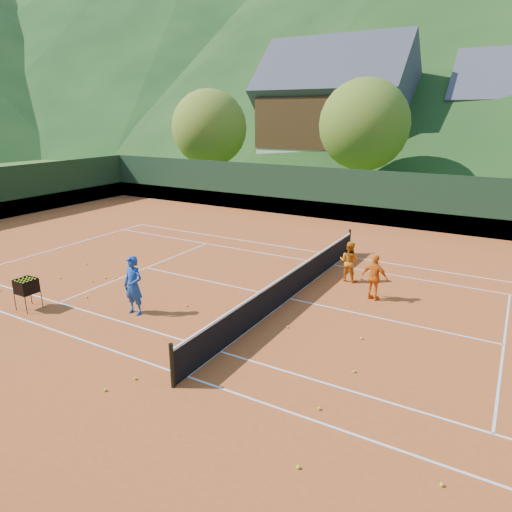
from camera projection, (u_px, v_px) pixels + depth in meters
The scene contains 31 objects.
ground at pixel (289, 299), 15.29m from camera, with size 400.00×400.00×0.00m, color #33551A.
clay_court at pixel (289, 299), 15.29m from camera, with size 40.00×24.00×0.02m, color #AD491C.
coach at pixel (133, 285), 13.88m from camera, with size 0.67×0.44×1.85m, color #17419B.
student_a at pixel (349, 261), 16.72m from camera, with size 0.73×0.57×1.50m, color orange.
student_b at pixel (375, 278), 15.00m from camera, with size 0.91×0.38×1.55m, color orange.
tennis_ball_0 at pixel (0, 290), 15.90m from camera, with size 0.07×0.07×0.07m, color #C1F428.
tennis_ball_1 at pixel (87, 297), 15.33m from camera, with size 0.07×0.07×0.07m, color #C1F428.
tennis_ball_2 at pixel (86, 264), 18.76m from camera, with size 0.07×0.07×0.07m, color #C1F428.
tennis_ball_3 at pixel (231, 336), 12.64m from camera, with size 0.07×0.07×0.07m, color #C1F428.
tennis_ball_4 at pixel (288, 327), 13.18m from camera, with size 0.07×0.07×0.07m, color #C1F428.
tennis_ball_6 at pixel (105, 390), 10.17m from camera, with size 0.07×0.07×0.07m, color #C1F428.
tennis_ball_7 at pixel (319, 408), 9.53m from camera, with size 0.07×0.07×0.07m, color #C1F428.
tennis_ball_8 at pixel (135, 378), 10.61m from camera, with size 0.07×0.07×0.07m, color #C1F428.
tennis_ball_10 at pixel (105, 278), 17.11m from camera, with size 0.07×0.07×0.07m, color #C1F428.
tennis_ball_11 at pixel (60, 278), 17.12m from camera, with size 0.07×0.07×0.07m, color #C1F428.
tennis_ball_12 at pixel (115, 278), 17.08m from camera, with size 0.07×0.07×0.07m, color #C1F428.
tennis_ball_13 at pixel (442, 485), 7.57m from camera, with size 0.07×0.07×0.07m, color #C1F428.
tennis_ball_15 at pixel (92, 281), 16.77m from camera, with size 0.07×0.07×0.07m, color #C1F428.
tennis_ball_16 at pixel (21, 288), 16.09m from camera, with size 0.07×0.07×0.07m, color #C1F428.
tennis_ball_17 at pixel (298, 467), 7.95m from camera, with size 0.07×0.07×0.07m, color #C1F428.
tennis_ball_18 at pixel (131, 307), 14.55m from camera, with size 0.07×0.07×0.07m, color #C1F428.
tennis_ball_19 at pixel (361, 338), 12.51m from camera, with size 0.07×0.07×0.07m, color #C1F428.
tennis_ball_20 at pixel (187, 306), 14.64m from camera, with size 0.07×0.07×0.07m, color #C1F428.
tennis_ball_21 at pixel (354, 371), 10.91m from camera, with size 0.07×0.07×0.07m, color #C1F428.
court_lines at pixel (289, 299), 15.29m from camera, with size 23.83×11.03×0.00m.
tennis_net at pixel (290, 285), 15.14m from camera, with size 0.10×12.07×1.10m.
perimeter_fence at pixel (290, 263), 14.91m from camera, with size 40.40×24.24×3.00m.
ball_hopper at pixel (26, 287), 14.27m from camera, with size 0.57×0.57×1.00m.
chalet_left at pixel (335, 117), 43.17m from camera, with size 13.80×9.93×12.92m.
tree_a at pixel (209, 128), 36.36m from camera, with size 6.00×6.00×7.88m.
tree_b at pixel (365, 125), 32.18m from camera, with size 6.40×6.40×8.40m.
Camera 1 is at (6.12, -12.82, 5.95)m, focal length 32.00 mm.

